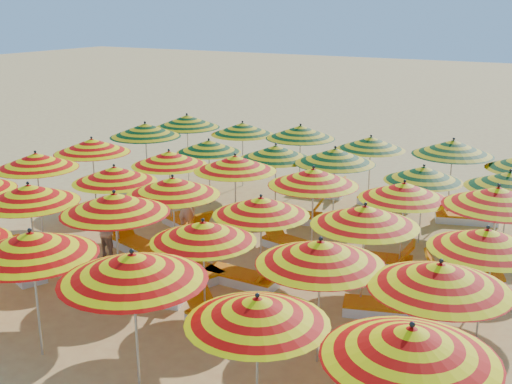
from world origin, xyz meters
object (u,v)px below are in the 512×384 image
umbrella_10 (320,252)px  umbrella_20 (235,163)px  umbrella_12 (36,161)px  lounger_8 (243,278)px  lounger_7 (193,267)px  umbrella_13 (114,174)px  beachgoer_a (186,208)px  umbrella_26 (276,152)px  lounger_13 (378,260)px  umbrella_34 (453,148)px  umbrella_28 (424,174)px  umbrella_11 (440,276)px  umbrella_31 (243,129)px  lounger_2 (21,267)px  umbrella_19 (169,158)px  umbrella_22 (404,191)px  umbrella_30 (187,121)px  umbrella_7 (29,194)px  umbrella_27 (335,156)px  umbrella_25 (209,146)px  beachgoer_b (108,230)px  umbrella_15 (261,206)px  umbrella_23 (498,197)px  umbrella_8 (115,203)px  lounger_4 (224,323)px  umbrella_3 (133,267)px  lounger_10 (106,214)px  lounger_18 (465,217)px  umbrella_14 (173,186)px  lounger_17 (387,202)px  umbrella_4 (257,310)px  umbrella_16 (365,216)px  umbrella_9 (203,231)px  lounger_15 (293,216)px  umbrella_17 (487,239)px  umbrella_18 (92,146)px  lounger_3 (146,294)px  umbrella_2 (31,244)px  umbrella_32 (300,132)px  lounger_9 (389,308)px  umbrella_29 (510,180)px  lounger_6 (136,245)px

umbrella_10 → umbrella_20: size_ratio=1.01×
umbrella_12 → lounger_8: bearing=-1.0°
lounger_7 → lounger_8: 1.32m
umbrella_13 → beachgoer_a: umbrella_13 is taller
umbrella_26 → lounger_13: size_ratio=1.22×
umbrella_34 → umbrella_28: bearing=-94.3°
umbrella_11 → umbrella_34: (-1.89, 8.91, 0.07)m
umbrella_31 → lounger_2: 9.19m
umbrella_19 → umbrella_22: bearing=0.9°
umbrella_13 → umbrella_30: size_ratio=0.83×
umbrella_7 → umbrella_19: bearing=84.9°
umbrella_27 → umbrella_25: bearing=177.9°
beachgoer_b → umbrella_15: bearing=-174.5°
umbrella_23 → beachgoer_a: (-7.82, -0.28, -1.42)m
umbrella_8 → umbrella_28: bearing=53.9°
lounger_4 → umbrella_3: bearing=98.7°
lounger_10 → lounger_18: size_ratio=1.00×
umbrella_12 → umbrella_30: umbrella_30 is taller
umbrella_15 → umbrella_22: 3.44m
umbrella_7 → umbrella_28: size_ratio=0.99×
umbrella_25 → beachgoer_b: (0.17, -4.79, -1.18)m
umbrella_25 → lounger_18: size_ratio=1.39×
umbrella_14 → umbrella_30: (-4.30, 6.60, 0.09)m
umbrella_11 → lounger_10: 11.43m
umbrella_12 → umbrella_14: size_ratio=1.01×
lounger_17 → beachgoer_b: (-4.74, -7.22, 0.51)m
umbrella_4 → umbrella_26: (-4.31, 8.70, 0.04)m
umbrella_16 → lounger_10: 8.85m
umbrella_9 → umbrella_16: size_ratio=0.95×
lounger_15 → umbrella_10: bearing=-73.5°
umbrella_30 → umbrella_17: bearing=-30.0°
umbrella_22 → beachgoer_a: umbrella_22 is taller
umbrella_13 → umbrella_16: umbrella_16 is taller
umbrella_9 → umbrella_18: umbrella_18 is taller
lounger_2 → umbrella_16: bearing=-141.4°
umbrella_20 → lounger_7: size_ratio=1.52×
lounger_3 → umbrella_26: bearing=75.1°
umbrella_2 → lounger_17: size_ratio=1.44×
umbrella_16 → lounger_10: umbrella_16 is taller
umbrella_28 → umbrella_30: (-8.81, 2.10, 0.25)m
umbrella_32 → lounger_4: bearing=-73.0°
umbrella_3 → umbrella_14: 4.97m
lounger_18 → lounger_17: bearing=-24.7°
umbrella_12 → lounger_9: umbrella_12 is taller
umbrella_31 → beachgoer_a: bearing=-77.1°
umbrella_11 → beachgoer_a: bearing=151.4°
umbrella_29 → lounger_10: (-10.49, -2.65, -1.80)m
umbrella_17 → umbrella_32: size_ratio=0.97×
umbrella_16 → lounger_8: (-2.71, -0.17, -1.86)m
lounger_6 → lounger_8: same height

